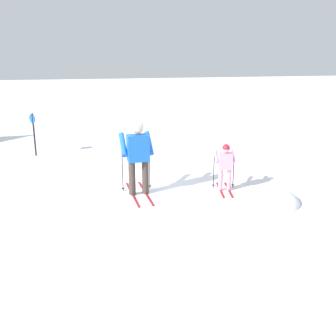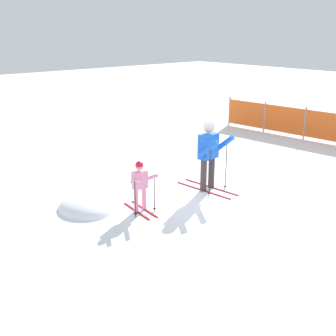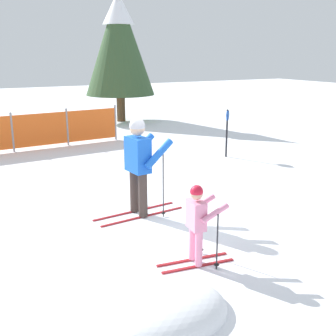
% 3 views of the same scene
% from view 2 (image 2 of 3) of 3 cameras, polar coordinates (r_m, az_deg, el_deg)
% --- Properties ---
extents(ground_plane, '(60.00, 60.00, 0.00)m').
position_cam_2_polar(ground_plane, '(9.86, 5.63, -3.64)').
color(ground_plane, white).
extents(skier_adult, '(1.63, 0.76, 1.70)m').
position_cam_2_polar(skier_adult, '(9.87, 5.60, 2.61)').
color(skier_adult, maroon).
rests_on(skier_adult, ground_plane).
extents(skier_child, '(1.05, 0.53, 1.10)m').
position_cam_2_polar(skier_child, '(8.76, -3.78, -1.95)').
color(skier_child, maroon).
rests_on(skier_child, ground_plane).
extents(safety_fence, '(6.47, 0.59, 1.13)m').
position_cam_2_polar(safety_fence, '(15.46, 18.05, 5.83)').
color(safety_fence, gray).
rests_on(safety_fence, ground_plane).
extents(snow_mound, '(1.33, 1.13, 0.53)m').
position_cam_2_polar(snow_mound, '(9.25, -10.98, -5.44)').
color(snow_mound, white).
rests_on(snow_mound, ground_plane).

